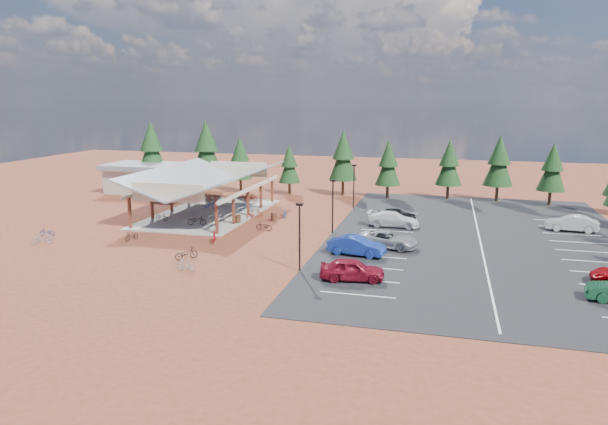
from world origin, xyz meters
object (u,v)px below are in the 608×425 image
(bike_9, at_px, (42,238))
(bike_16, at_px, (264,226))
(car_3, at_px, (393,219))
(bike_8, at_px, (132,236))
(bike_7, at_px, (251,197))
(car_1, at_px, (356,246))
(bike_3, at_px, (212,198))
(bike_0, at_px, (161,217))
(bike_pavilion, at_px, (208,180))
(lamp_post_2, at_px, (354,183))
(car_9, at_px, (572,223))
(trash_bin_1, at_px, (274,217))
(bike_1, at_px, (198,211))
(outbuilding, at_px, (148,178))
(bike_10, at_px, (47,232))
(bike_12, at_px, (186,253))
(bike_2, at_px, (211,204))
(bike_6, at_px, (247,207))
(bike_4, at_px, (197,220))
(lamp_post_0, at_px, (300,232))
(bike_15, at_px, (255,214))
(bike_11, at_px, (214,236))
(car_4, at_px, (397,214))
(car_0, at_px, (352,269))
(bike_5, at_px, (216,215))
(bike_14, at_px, (285,213))
(trash_bin_0, at_px, (238,219))
(lamp_post_1, at_px, (333,202))
(bike_13, at_px, (186,265))

(bike_9, distance_m, bike_16, 19.85)
(car_3, bearing_deg, bike_8, 118.15)
(bike_7, height_order, car_1, car_1)
(bike_3, bearing_deg, bike_0, 174.44)
(bike_pavilion, bearing_deg, bike_8, -99.35)
(lamp_post_2, height_order, car_9, lamp_post_2)
(lamp_post_2, distance_m, trash_bin_1, 11.36)
(bike_1, height_order, bike_16, bike_1)
(outbuilding, xyz_separation_m, bike_10, (3.41, -23.87, -1.63))
(lamp_post_2, bearing_deg, bike_12, -112.12)
(bike_2, bearing_deg, bike_6, -107.81)
(bike_8, relative_size, bike_9, 0.83)
(trash_bin_1, distance_m, bike_2, 10.01)
(bike_2, bearing_deg, bike_4, -175.65)
(bike_4, xyz_separation_m, bike_7, (0.78, 13.48, -0.01))
(lamp_post_0, distance_m, bike_16, 13.29)
(bike_6, bearing_deg, bike_12, 176.20)
(trash_bin_1, distance_m, bike_15, 2.45)
(bike_11, distance_m, car_3, 17.93)
(bike_15, bearing_deg, car_4, -111.58)
(bike_7, xyz_separation_m, car_0, (17.15, -25.97, 0.23))
(car_1, bearing_deg, outbuilding, 62.61)
(bike_0, relative_size, car_3, 0.31)
(lamp_post_0, xyz_separation_m, bike_9, (-23.95, 1.56, -2.43))
(bike_1, bearing_deg, car_4, -92.67)
(car_3, bearing_deg, bike_5, 98.14)
(bike_9, distance_m, car_4, 34.00)
(bike_pavilion, bearing_deg, car_9, 2.21)
(outbuilding, bearing_deg, bike_0, -55.69)
(bike_15, relative_size, car_3, 0.35)
(bike_0, xyz_separation_m, bike_15, (8.91, 3.85, 0.02))
(bike_7, bearing_deg, bike_14, -149.35)
(lamp_post_2, height_order, bike_0, lamp_post_2)
(lamp_post_2, height_order, bike_8, lamp_post_2)
(bike_7, bearing_deg, bike_12, 176.99)
(bike_16, bearing_deg, trash_bin_0, -111.72)
(lamp_post_1, xyz_separation_m, bike_10, (-25.59, -7.87, -2.58))
(outbuilding, xyz_separation_m, car_3, (34.35, -12.02, -1.24))
(bike_0, bearing_deg, bike_6, -31.03)
(trash_bin_1, bearing_deg, bike_8, -133.18)
(outbuilding, bearing_deg, bike_1, -43.05)
(lamp_post_0, height_order, bike_13, lamp_post_0)
(bike_0, bearing_deg, lamp_post_1, -76.70)
(bike_9, bearing_deg, bike_8, -107.10)
(bike_4, relative_size, bike_6, 1.00)
(bike_0, bearing_deg, bike_1, -22.51)
(outbuilding, relative_size, lamp_post_2, 2.14)
(trash_bin_1, bearing_deg, bike_pavilion, 168.71)
(lamp_post_1, height_order, bike_2, lamp_post_1)
(lamp_post_2, distance_m, bike_14, 9.51)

